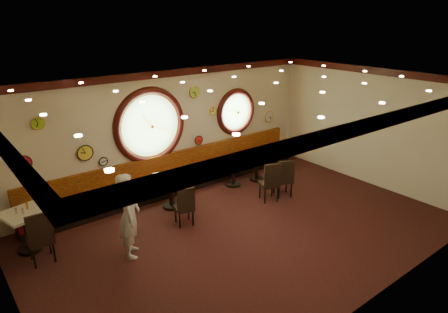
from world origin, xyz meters
TOP-DOWN VIEW (x-y plane):
  - floor at (0.00, 0.00)m, footprint 9.00×6.00m
  - ceiling at (0.00, 0.00)m, footprint 9.00×6.00m
  - wall_back at (0.00, 3.00)m, footprint 9.00×0.02m
  - wall_front at (0.00, -3.00)m, footprint 9.00×0.02m
  - wall_left at (-4.50, 0.00)m, footprint 0.02×6.00m
  - wall_right at (4.50, 0.00)m, footprint 0.02×6.00m
  - molding_back at (0.00, 2.95)m, footprint 9.00×0.10m
  - molding_front at (0.00, -2.95)m, footprint 9.00×0.10m
  - molding_right at (4.45, 0.00)m, footprint 0.10×6.00m
  - banquette_base at (0.00, 2.72)m, footprint 8.00×0.55m
  - banquette_seat at (0.00, 2.72)m, footprint 8.00×0.55m
  - banquette_back at (0.00, 2.94)m, footprint 8.00×0.10m
  - porthole_left_glass at (-0.60, 3.00)m, footprint 1.66×0.02m
  - porthole_left_frame at (-0.60, 2.98)m, footprint 1.98×0.18m
  - porthole_left_ring at (-0.60, 2.95)m, footprint 1.61×0.03m
  - porthole_right_glass at (2.20, 3.00)m, footprint 1.10×0.02m
  - porthole_right_frame at (2.20, 2.98)m, footprint 1.38×0.18m
  - porthole_right_ring at (2.20, 2.95)m, footprint 1.09×0.03m
  - wall_clock_0 at (0.85, 2.96)m, footprint 0.24×0.03m
  - wall_clock_1 at (-2.30, 2.96)m, footprint 0.36×0.03m
  - wall_clock_2 at (1.35, 2.96)m, footprint 0.22×0.03m
  - wall_clock_3 at (-3.20, 2.96)m, footprint 0.26×0.03m
  - wall_clock_4 at (3.55, 2.96)m, footprint 0.34×0.03m
  - wall_clock_5 at (-3.60, 2.96)m, footprint 0.32×0.03m
  - wall_clock_6 at (0.75, 2.96)m, footprint 0.30×0.03m
  - wall_clock_7 at (-1.90, 2.96)m, footprint 0.20×0.03m
  - table_a at (-3.90, 2.09)m, footprint 0.95×0.95m
  - table_b at (-0.65, 1.98)m, footprint 0.92×0.92m
  - table_c at (1.38, 2.08)m, footprint 0.86×0.86m
  - table_d at (2.14, 1.95)m, footprint 0.73×0.73m
  - chair_a at (-3.80, 1.44)m, footprint 0.48×0.48m
  - chair_b at (-0.89, 1.00)m, footprint 0.48×0.48m
  - chair_c at (1.47, 0.71)m, footprint 0.56×0.56m
  - chair_d at (1.94, 0.68)m, footprint 0.57×0.57m
  - condiment_a_salt at (-4.03, 2.13)m, footprint 0.04×0.04m
  - condiment_b_salt at (-0.77, 2.04)m, footprint 0.03×0.03m
  - condiment_c_salt at (1.34, 2.10)m, footprint 0.03×0.03m
  - condiment_d_salt at (2.05, 2.00)m, footprint 0.04×0.04m
  - condiment_a_pepper at (-3.93, 2.03)m, footprint 0.04×0.04m
  - condiment_b_pepper at (-0.62, 1.99)m, footprint 0.03×0.03m
  - condiment_c_pepper at (1.40, 2.08)m, footprint 0.03×0.03m
  - condiment_d_pepper at (2.21, 1.93)m, footprint 0.04×0.04m
  - condiment_a_bottle at (-3.81, 2.20)m, footprint 0.05×0.05m
  - condiment_b_bottle at (-0.58, 2.00)m, footprint 0.05×0.05m
  - condiment_c_bottle at (1.51, 2.13)m, footprint 0.05×0.05m
  - condiment_d_bottle at (2.20, 1.98)m, footprint 0.05×0.05m
  - waiter at (-2.34, 0.69)m, footprint 0.65×0.75m

SIDE VIEW (x-z plane):
  - floor at x=0.00m, z-range 0.00..0.00m
  - banquette_base at x=0.00m, z-range 0.00..0.20m
  - banquette_seat at x=0.00m, z-range 0.20..0.50m
  - table_d at x=2.14m, z-range 0.09..0.78m
  - table_c at x=1.38m, z-range 0.10..0.84m
  - table_b at x=-0.65m, z-range 0.11..0.93m
  - table_a at x=-3.90m, z-range 0.11..0.96m
  - chair_b at x=-0.89m, z-range 0.25..0.83m
  - chair_d at x=1.94m, z-range 0.27..0.91m
  - chair_c at x=1.47m, z-range 0.27..0.92m
  - chair_a at x=-3.80m, z-range 0.28..0.95m
  - condiment_d_pepper at x=2.21m, z-range 0.69..0.79m
  - condiment_d_salt at x=2.05m, z-range 0.69..0.79m
  - banquette_back at x=0.00m, z-range 0.48..1.02m
  - condiment_d_bottle at x=2.20m, z-range 0.69..0.86m
  - condiment_c_salt at x=1.34m, z-range 0.74..0.83m
  - condiment_c_pepper at x=1.40m, z-range 0.74..0.84m
  - condiment_c_bottle at x=1.51m, z-range 0.74..0.90m
  - waiter at x=-2.34m, z-range 0.00..1.72m
  - condiment_b_pepper at x=-0.62m, z-range 0.82..0.91m
  - condiment_b_salt at x=-0.77m, z-range 0.82..0.91m
  - condiment_b_bottle at x=-0.58m, z-range 0.82..0.98m
  - condiment_a_pepper at x=-3.93m, z-range 0.85..0.97m
  - condiment_a_salt at x=-4.03m, z-range 0.85..0.97m
  - condiment_a_bottle at x=-3.81m, z-range 0.85..1.00m
  - wall_clock_0 at x=0.85m, z-range 1.08..1.32m
  - wall_clock_7 at x=-1.90m, z-range 1.10..1.30m
  - wall_clock_4 at x=3.55m, z-range 1.28..1.62m
  - wall_clock_1 at x=-2.30m, z-range 1.32..1.68m
  - wall_clock_5 at x=-3.60m, z-range 1.39..1.71m
  - wall_back at x=0.00m, z-range 0.00..3.20m
  - wall_front at x=0.00m, z-range 0.00..3.20m
  - wall_left at x=-4.50m, z-range 0.00..3.20m
  - wall_right at x=4.50m, z-range 0.00..3.20m
  - porthole_right_ring at x=2.20m, z-range 1.26..2.34m
  - porthole_right_glass at x=2.20m, z-range 1.25..2.35m
  - porthole_right_frame at x=2.20m, z-range 1.11..2.49m
  - porthole_left_glass at x=-0.60m, z-range 1.02..2.68m
  - porthole_left_frame at x=-0.60m, z-range 0.86..2.84m
  - porthole_left_ring at x=-0.60m, z-range 1.04..2.66m
  - wall_clock_2 at x=1.35m, z-range 1.84..2.06m
  - wall_clock_3 at x=-3.20m, z-range 2.22..2.48m
  - wall_clock_6 at x=0.75m, z-range 2.40..2.70m
  - molding_back at x=0.00m, z-range 3.02..3.20m
  - molding_front at x=0.00m, z-range 3.02..3.20m
  - molding_right at x=4.45m, z-range 3.02..3.20m
  - ceiling at x=0.00m, z-range 3.19..3.21m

